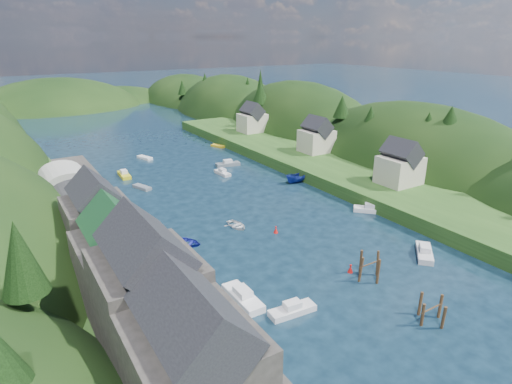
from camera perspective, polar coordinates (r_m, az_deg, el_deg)
ground at (r=89.03m, az=-7.50°, el=1.69°), size 600.00×600.00×0.00m
hillside_right at (r=134.18m, az=5.75°, el=4.71°), size 36.00×245.56×48.00m
far_hills at (r=208.03m, az=-21.67°, el=7.92°), size 103.00×68.00×44.00m
hill_trees at (r=100.20m, az=-11.93°, el=10.06°), size 90.70×147.97×12.68m
quay_left at (r=55.30m, az=-17.25°, el=-9.86°), size 12.00×110.00×2.00m
terrace_left_grass at (r=54.30m, az=-24.51°, el=-11.15°), size 12.00×110.00×2.50m
quayside_buildings at (r=40.38m, az=-15.64°, el=-11.51°), size 8.00×35.84×12.90m
boat_sheds at (r=70.50m, az=-23.30°, el=-0.25°), size 7.00×21.00×7.50m
terrace_right at (r=93.60m, az=9.17°, el=3.28°), size 16.00×120.00×2.40m
right_bank_cottages at (r=100.46m, az=7.52°, el=7.25°), size 9.00×59.24×8.41m
piling_cluster_near at (r=48.95m, az=22.34°, el=-14.65°), size 3.35×3.11×3.28m
piling_cluster_far at (r=54.18m, az=14.85°, el=-9.81°), size 3.41×3.16×3.88m
channel_buoy_near at (r=55.36m, az=12.48°, el=-9.97°), size 0.70×0.70×1.10m
channel_buoy_far at (r=64.30m, az=2.66°, el=-5.07°), size 0.70×0.70×1.10m
moored_boats at (r=73.72m, az=-0.61°, el=-1.63°), size 36.66×73.30×2.23m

